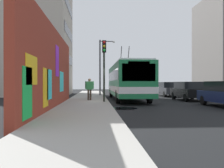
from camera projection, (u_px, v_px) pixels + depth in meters
The scene contains 11 objects.
ground_plane at pixel (109, 103), 17.97m from camera, with size 80.00×80.00×0.00m, color black.
sidewalk_slab at pixel (87, 102), 17.86m from camera, with size 48.00×3.20×0.15m, color #9E9B93.
graffiti_wall at pixel (53, 69), 13.74m from camera, with size 14.03×0.32×4.52m.
building_far_left at pixel (27, 5), 29.62m from camera, with size 10.05×9.98×21.88m.
city_bus at pixel (127, 80), 21.43m from camera, with size 11.74×2.59×4.87m.
parked_car_black at pixel (189, 90), 20.84m from camera, with size 4.52×1.93×1.58m.
parked_car_dark_gray at pixel (168, 89), 26.96m from camera, with size 4.94×1.83×1.58m.
pedestrian_midblock at pixel (89, 87), 18.80m from camera, with size 0.22×0.67×1.67m.
traffic_light at pixel (104, 61), 17.27m from camera, with size 0.49×0.28×4.34m.
street_lamp at pixel (102, 63), 27.26m from camera, with size 0.44×1.76×6.13m.
curbside_puddle at pixel (122, 108), 14.20m from camera, with size 1.75×1.75×0.00m, color black.
Camera 1 is at (-17.94, 0.97, 1.47)m, focal length 39.27 mm.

